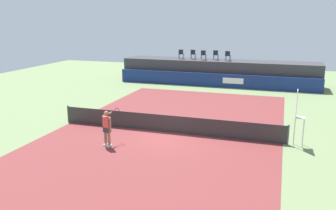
% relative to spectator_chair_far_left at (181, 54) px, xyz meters
% --- Properties ---
extents(ground_plane, '(48.00, 48.00, 0.00)m').
position_rel_spectator_chair_far_left_xyz_m(ground_plane, '(3.62, -12.19, -2.69)').
color(ground_plane, '#6B7F51').
extents(court_inner, '(12.00, 22.00, 0.00)m').
position_rel_spectator_chair_far_left_xyz_m(court_inner, '(3.62, -15.19, -2.69)').
color(court_inner, maroon).
rests_on(court_inner, ground).
extents(sponsor_wall, '(18.00, 0.22, 1.20)m').
position_rel_spectator_chair_far_left_xyz_m(sponsor_wall, '(3.62, -1.69, -2.09)').
color(sponsor_wall, navy).
rests_on(sponsor_wall, ground).
extents(spectator_platform, '(18.00, 2.80, 2.20)m').
position_rel_spectator_chair_far_left_xyz_m(spectator_platform, '(3.62, 0.11, -1.59)').
color(spectator_platform, '#38383D').
rests_on(spectator_platform, ground).
extents(spectator_chair_far_left, '(0.48, 0.48, 0.89)m').
position_rel_spectator_chair_far_left_xyz_m(spectator_chair_far_left, '(0.00, 0.00, 0.00)').
color(spectator_chair_far_left, '#1E232D').
rests_on(spectator_chair_far_left, spectator_platform).
extents(spectator_chair_left, '(0.46, 0.46, 0.89)m').
position_rel_spectator_chair_far_left_xyz_m(spectator_chair_left, '(1.14, 0.16, 0.00)').
color(spectator_chair_left, '#1E232D').
rests_on(spectator_chair_left, spectator_platform).
extents(spectator_chair_center, '(0.46, 0.46, 0.89)m').
position_rel_spectator_chair_far_left_xyz_m(spectator_chair_center, '(2.21, -0.20, 0.00)').
color(spectator_chair_center, '#1E232D').
rests_on(spectator_chair_center, spectator_platform).
extents(spectator_chair_right, '(0.46, 0.46, 0.89)m').
position_rel_spectator_chair_far_left_xyz_m(spectator_chair_right, '(3.29, 0.19, 0.00)').
color(spectator_chair_right, '#1E232D').
rests_on(spectator_chair_right, spectator_platform).
extents(spectator_chair_far_right, '(0.47, 0.47, 0.89)m').
position_rel_spectator_chair_far_left_xyz_m(spectator_chair_far_right, '(4.47, -0.20, 0.00)').
color(spectator_chair_far_right, '#1E232D').
rests_on(spectator_chair_far_right, spectator_platform).
extents(umpire_chair, '(0.44, 0.44, 2.76)m').
position_rel_spectator_chair_far_left_xyz_m(umpire_chair, '(10.18, -15.19, -1.11)').
color(umpire_chair, white).
rests_on(umpire_chair, ground).
extents(tennis_net, '(12.40, 0.02, 0.95)m').
position_rel_spectator_chair_far_left_xyz_m(tennis_net, '(3.62, -15.19, -2.22)').
color(tennis_net, '#2D2D2D').
rests_on(tennis_net, ground).
extents(net_post_near, '(0.10, 0.10, 1.00)m').
position_rel_spectator_chair_far_left_xyz_m(net_post_near, '(-2.58, -15.19, -2.19)').
color(net_post_near, '#4C4C51').
rests_on(net_post_near, ground).
extents(net_post_far, '(0.10, 0.10, 1.00)m').
position_rel_spectator_chair_far_left_xyz_m(net_post_far, '(9.82, -15.19, -2.19)').
color(net_post_far, '#4C4C51').
rests_on(net_post_far, ground).
extents(tennis_player, '(0.55, 1.24, 1.77)m').
position_rel_spectator_chair_far_left_xyz_m(tennis_player, '(1.54, -18.13, -1.73)').
color(tennis_player, white).
rests_on(tennis_player, court_inner).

